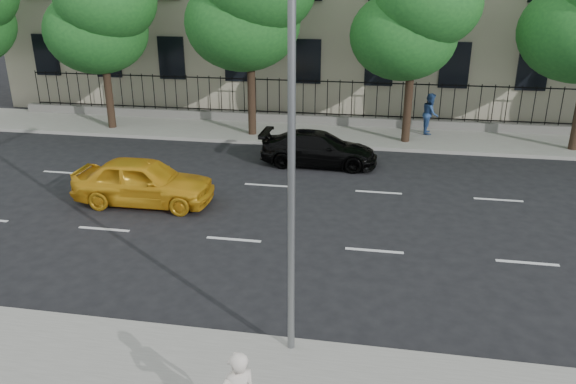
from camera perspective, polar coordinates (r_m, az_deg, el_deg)
name	(u,v)px	position (r m, az deg, el deg)	size (l,w,h in m)	color
ground	(207,284)	(14.12, -8.24, -9.20)	(120.00, 120.00, 0.00)	black
far_sidewalk	(297,133)	(26.77, 0.97, 6.03)	(60.00, 4.00, 0.15)	gray
lane_markings	(252,209)	(18.20, -3.68, -1.75)	(49.60, 4.62, 0.01)	silver
iron_fence	(303,113)	(28.25, 1.53, 8.04)	(30.00, 0.50, 2.20)	slate
street_light	(297,93)	(10.05, 0.89, 10.02)	(0.25, 3.32, 8.05)	slate
tree_b	(101,4)	(28.10, -18.47, 17.66)	(5.53, 5.12, 8.97)	#382619
tree_d	(416,7)	(24.92, 12.91, 17.84)	(5.34, 4.94, 8.84)	#382619
yellow_taxi	(144,181)	(18.95, -14.44, 1.06)	(1.84, 4.57, 1.56)	gold
black_sedan	(319,149)	(22.27, 3.15, 4.42)	(1.87, 4.60, 1.34)	black
pedestrian_far	(430,114)	(27.00, 14.26, 7.73)	(0.91, 0.71, 1.88)	navy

